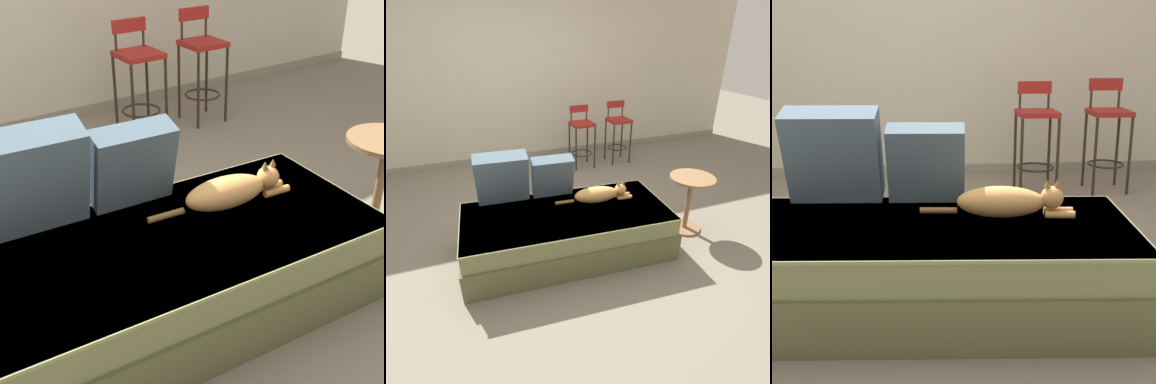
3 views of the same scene
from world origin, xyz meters
TOP-DOWN VIEW (x-y plane):
  - ground_plane at (0.00, 0.00)m, footprint 16.00×16.00m
  - wall_baseboard_trim at (0.00, 2.20)m, footprint 8.00×0.02m
  - couch at (0.00, -0.40)m, footprint 1.94×1.01m
  - throw_pillow_corner at (-0.49, -0.03)m, footprint 0.49×0.32m
  - throw_pillow_middle at (-0.02, -0.06)m, footprint 0.41×0.26m
  - cat at (0.35, -0.33)m, footprint 0.74×0.21m
  - bar_stool_near_window at (0.90, 1.54)m, footprint 0.32×0.32m
  - bar_stool_by_doorway at (1.50, 1.54)m, footprint 0.32×0.32m
  - side_table at (1.29, -0.49)m, footprint 0.44×0.44m

SIDE VIEW (x-z plane):
  - ground_plane at x=0.00m, z-range 0.00..0.00m
  - wall_baseboard_trim at x=0.00m, z-range 0.00..0.09m
  - couch at x=0.00m, z-range 0.00..0.43m
  - side_table at x=1.29m, z-range 0.09..0.69m
  - cat at x=0.35m, z-range 0.41..0.60m
  - bar_stool_near_window at x=0.90m, z-range 0.07..0.98m
  - bar_stool_by_doorway at x=1.50m, z-range 0.07..1.00m
  - throw_pillow_middle at x=-0.02m, z-range 0.43..0.84m
  - throw_pillow_corner at x=-0.49m, z-range 0.43..0.93m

